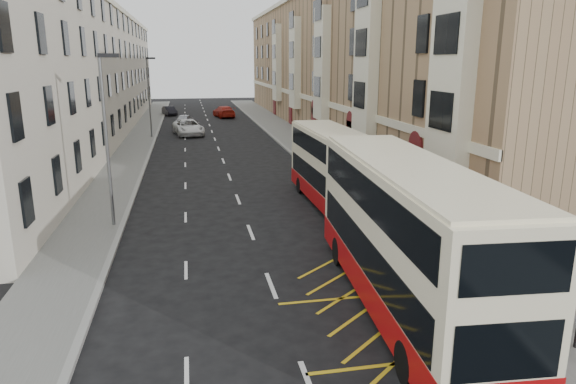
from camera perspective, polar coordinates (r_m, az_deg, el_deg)
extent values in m
plane|color=black|center=(15.23, 0.63, -16.53)|extent=(200.00, 200.00, 0.00)
cube|color=#61615D|center=(44.77, 2.89, 4.42)|extent=(4.00, 120.00, 0.15)
cube|color=#61615D|center=(43.75, -17.26, 3.55)|extent=(3.00, 120.00, 0.15)
cube|color=gray|center=(44.34, 0.37, 4.34)|extent=(0.25, 120.00, 0.15)
cube|color=gray|center=(43.61, -15.30, 3.65)|extent=(0.25, 120.00, 0.15)
cube|color=#9F805C|center=(60.91, 5.97, 14.02)|extent=(10.00, 79.00, 15.00)
cube|color=#EDE9CA|center=(59.77, 1.18, 10.73)|extent=(0.18, 79.00, 0.50)
cube|color=#EDE9CA|center=(25.91, 17.79, 13.02)|extent=(0.80, 3.20, 10.00)
cube|color=#EDE9CA|center=(36.91, 8.68, 13.74)|extent=(0.80, 3.20, 10.00)
cube|color=#EDE9CA|center=(48.38, 3.79, 13.99)|extent=(0.80, 3.20, 10.00)
cube|color=#EDE9CA|center=(60.07, 0.79, 14.09)|extent=(0.80, 3.20, 10.00)
cube|color=#EDE9CA|center=(71.85, -1.24, 14.14)|extent=(0.80, 3.20, 10.00)
cube|color=maroon|center=(30.24, 13.86, 2.29)|extent=(0.20, 1.60, 3.00)
cube|color=maroon|center=(41.25, 6.90, 5.76)|extent=(0.20, 1.60, 3.00)
cube|color=maroon|center=(52.69, 2.89, 7.71)|extent=(0.20, 1.60, 3.00)
cube|color=maroon|center=(64.34, 0.29, 8.94)|extent=(0.20, 1.60, 3.00)
cube|color=maroon|center=(76.09, -1.51, 9.78)|extent=(0.20, 1.60, 3.00)
cube|color=beige|center=(59.30, -22.11, 12.10)|extent=(9.00, 79.00, 13.00)
cube|color=#EDE9CA|center=(58.86, -18.17, 18.77)|extent=(0.30, 79.00, 0.50)
cube|color=black|center=(19.00, 22.46, -6.36)|extent=(0.08, 0.08, 2.60)
cube|color=black|center=(19.72, 25.59, -5.94)|extent=(0.08, 0.08, 2.60)
cube|color=black|center=(17.52, 28.01, -4.02)|extent=(1.65, 4.25, 0.10)
cube|color=gray|center=(18.32, 29.21, -7.46)|extent=(0.04, 3.60, 1.95)
cube|color=black|center=(18.84, 26.68, -9.78)|extent=(0.35, 1.60, 0.06)
cylinder|color=#AF0C18|center=(19.10, 17.92, -8.41)|extent=(0.06, 0.06, 1.00)
cylinder|color=#AF0C18|center=(21.79, 13.84, -5.27)|extent=(0.06, 0.06, 1.00)
cylinder|color=#AF0C18|center=(24.61, 10.70, -2.81)|extent=(0.06, 0.06, 1.00)
cube|color=#AF0C18|center=(21.63, 13.92, -4.07)|extent=(0.05, 6.50, 0.06)
cube|color=#AF0C18|center=(21.77, 13.85, -5.14)|extent=(0.05, 6.50, 0.06)
cylinder|color=slate|center=(25.34, -19.51, 5.23)|extent=(0.16, 0.16, 8.00)
cube|color=black|center=(25.01, -19.34, 14.13)|extent=(0.90, 0.18, 0.18)
cylinder|color=slate|center=(55.04, -15.17, 10.08)|extent=(0.16, 0.16, 8.00)
cube|color=black|center=(54.89, -15.02, 14.17)|extent=(0.90, 0.18, 0.18)
cube|color=#FFF3C9|center=(16.58, 12.98, -4.53)|extent=(3.57, 12.24, 4.34)
cube|color=#AA090B|center=(17.19, 12.66, -9.82)|extent=(3.61, 12.28, 0.99)
cube|color=black|center=(16.76, 12.88, -6.21)|extent=(3.55, 11.28, 1.21)
cube|color=black|center=(16.20, 13.25, -0.02)|extent=(3.55, 11.28, 1.10)
cube|color=#FFF3C9|center=(16.02, 13.42, 2.99)|extent=(3.43, 11.75, 0.13)
cube|color=black|center=(22.21, 7.68, -0.71)|extent=(2.33, 0.25, 1.43)
cube|color=black|center=(21.74, 7.88, 5.03)|extent=(1.92, 0.22, 0.49)
cube|color=black|center=(11.81, 23.13, -15.96)|extent=(2.33, 0.25, 1.32)
cylinder|color=black|center=(20.41, 5.67, -6.57)|extent=(0.38, 1.12, 1.10)
cylinder|color=black|center=(21.07, 12.30, -6.15)|extent=(0.38, 1.12, 1.10)
cylinder|color=black|center=(13.75, 13.08, -17.97)|extent=(0.38, 1.12, 1.10)
cylinder|color=black|center=(14.72, 22.58, -16.44)|extent=(0.38, 1.12, 1.10)
cube|color=#FFF3C9|center=(27.86, 5.14, 2.75)|extent=(2.54, 10.58, 3.79)
cube|color=#AA090B|center=(28.19, 5.07, -0.16)|extent=(2.56, 10.61, 0.86)
cube|color=black|center=(27.96, 5.12, 1.84)|extent=(2.56, 9.74, 1.05)
cube|color=black|center=(27.65, 5.19, 5.14)|extent=(2.56, 9.74, 0.96)
cube|color=#FFF3C9|center=(27.54, 5.23, 6.70)|extent=(2.43, 10.16, 0.12)
cube|color=black|center=(32.91, 2.47, 3.88)|extent=(2.04, 0.10, 1.25)
cube|color=black|center=(32.61, 2.51, 7.27)|extent=(1.68, 0.10, 0.43)
cube|color=black|center=(23.12, 8.88, -0.83)|extent=(2.04, 0.10, 1.15)
cylinder|color=black|center=(31.15, 1.36, 0.76)|extent=(0.28, 0.96, 0.96)
cylinder|color=black|center=(31.70, 5.18, 0.94)|extent=(0.28, 0.96, 0.96)
cylinder|color=black|center=(24.86, 4.91, -2.84)|extent=(0.28, 0.96, 0.96)
cylinder|color=black|center=(25.55, 9.57, -2.52)|extent=(0.28, 0.96, 0.96)
imported|color=black|center=(16.25, 24.87, -12.16)|extent=(0.62, 0.47, 1.56)
imported|color=black|center=(21.63, 19.06, -4.53)|extent=(1.05, 0.88, 1.91)
imported|color=black|center=(21.32, 15.96, -4.68)|extent=(1.14, 0.68, 1.82)
imported|color=white|center=(56.77, -11.02, 7.06)|extent=(3.65, 6.30, 1.65)
imported|color=#9EA1A6|center=(64.53, -11.53, 7.80)|extent=(2.65, 4.52, 1.44)
imported|color=black|center=(78.11, -13.04, 8.78)|extent=(2.46, 4.24, 1.32)
imported|color=#B01F12|center=(74.13, -7.13, 8.86)|extent=(3.17, 5.83, 1.60)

